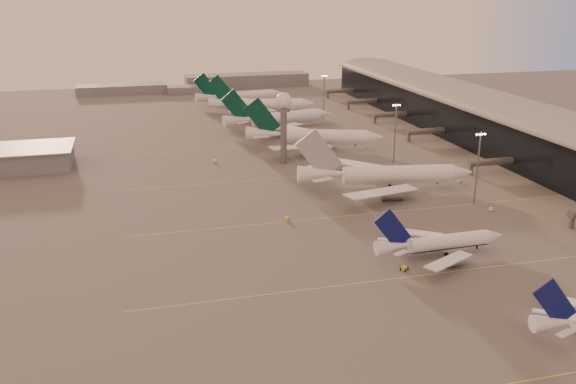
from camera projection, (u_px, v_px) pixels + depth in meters
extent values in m
plane|color=#585656|center=(388.00, 300.00, 142.49)|extent=(700.00, 700.00, 0.00)
cube|color=#D4C64B|center=(480.00, 268.00, 158.82)|extent=(180.00, 0.25, 0.02)
cube|color=#D4C64B|center=(406.00, 210.00, 200.10)|extent=(180.00, 0.25, 0.02)
cube|color=#D4C64B|center=(357.00, 172.00, 241.38)|extent=(180.00, 0.25, 0.02)
cube|color=#D4C64B|center=(319.00, 143.00, 287.25)|extent=(180.00, 0.25, 0.02)
cube|color=black|center=(517.00, 133.00, 266.30)|extent=(36.00, 360.00, 18.00)
cylinder|color=gray|center=(520.00, 113.00, 263.43)|extent=(10.08, 360.00, 10.08)
cube|color=gray|center=(520.00, 113.00, 263.37)|extent=(40.00, 362.00, 0.80)
cube|color=slate|center=(572.00, 221.00, 184.65)|extent=(1.20, 1.20, 4.40)
cylinder|color=slate|center=(494.00, 162.00, 239.51)|extent=(22.00, 2.80, 2.80)
cube|color=slate|center=(471.00, 169.00, 237.86)|extent=(1.20, 1.20, 4.40)
cylinder|color=slate|center=(428.00, 131.00, 290.89)|extent=(22.00, 2.80, 2.80)
cube|color=slate|center=(409.00, 137.00, 289.23)|extent=(1.20, 1.20, 4.40)
cylinder|color=slate|center=(392.00, 114.00, 329.42)|extent=(22.00, 2.80, 2.80)
cube|color=slate|center=(375.00, 119.00, 327.76)|extent=(1.20, 1.20, 4.40)
cylinder|color=slate|center=(364.00, 101.00, 367.95)|extent=(22.00, 2.80, 2.80)
cube|color=slate|center=(348.00, 105.00, 366.30)|extent=(1.20, 1.20, 4.40)
cylinder|color=slate|center=(342.00, 91.00, 404.64)|extent=(22.00, 2.80, 2.80)
cube|color=slate|center=(328.00, 95.00, 402.99)|extent=(1.20, 1.20, 4.40)
cylinder|color=slate|center=(284.00, 138.00, 250.27)|extent=(2.60, 2.60, 22.00)
cylinder|color=slate|center=(284.00, 110.00, 246.60)|extent=(5.20, 5.20, 1.20)
sphere|color=white|center=(284.00, 100.00, 245.36)|extent=(6.40, 6.40, 6.40)
cylinder|color=slate|center=(284.00, 91.00, 244.18)|extent=(0.16, 0.16, 2.00)
cylinder|color=slate|center=(477.00, 169.00, 202.08)|extent=(0.56, 0.56, 25.00)
cube|color=slate|center=(481.00, 133.00, 198.26)|extent=(3.60, 0.25, 0.25)
sphere|color=#FFEABF|center=(477.00, 135.00, 198.03)|extent=(0.56, 0.56, 0.56)
sphere|color=#FFEABF|center=(480.00, 134.00, 198.27)|extent=(0.56, 0.56, 0.56)
sphere|color=#FFEABF|center=(482.00, 134.00, 198.51)|extent=(0.56, 0.56, 0.56)
sphere|color=#FFEABF|center=(485.00, 134.00, 198.75)|extent=(0.56, 0.56, 0.56)
cylinder|color=slate|center=(395.00, 133.00, 251.35)|extent=(0.56, 0.56, 25.00)
cube|color=slate|center=(397.00, 104.00, 247.52)|extent=(3.60, 0.25, 0.25)
sphere|color=#FFEABF|center=(393.00, 105.00, 247.29)|extent=(0.56, 0.56, 0.56)
sphere|color=#FFEABF|center=(396.00, 105.00, 247.53)|extent=(0.56, 0.56, 0.56)
sphere|color=#FFEABF|center=(398.00, 105.00, 247.77)|extent=(0.56, 0.56, 0.56)
sphere|color=#FFEABF|center=(400.00, 105.00, 248.01)|extent=(0.56, 0.56, 0.56)
cylinder|color=slate|center=(324.00, 97.00, 333.44)|extent=(0.56, 0.56, 25.00)
cube|color=slate|center=(324.00, 75.00, 329.61)|extent=(3.60, 0.25, 0.25)
sphere|color=#FFEABF|center=(322.00, 76.00, 329.38)|extent=(0.56, 0.56, 0.56)
sphere|color=#FFEABF|center=(323.00, 76.00, 329.62)|extent=(0.56, 0.56, 0.56)
sphere|color=#FFEABF|center=(325.00, 76.00, 329.86)|extent=(0.56, 0.56, 0.56)
sphere|color=#FFEABF|center=(327.00, 76.00, 330.10)|extent=(0.56, 0.56, 0.56)
cube|color=slate|center=(122.00, 89.00, 420.79)|extent=(60.00, 18.00, 6.00)
cube|color=slate|center=(247.00, 80.00, 450.96)|extent=(90.00, 20.00, 9.00)
cube|color=slate|center=(196.00, 89.00, 423.70)|extent=(40.00, 15.00, 5.00)
cone|color=white|center=(553.00, 325.00, 125.49)|extent=(9.65, 4.96, 3.75)
cube|color=white|center=(574.00, 305.00, 135.68)|extent=(15.09, 12.30, 1.18)
cube|color=#0B125E|center=(554.00, 305.00, 123.96)|extent=(10.24, 1.73, 11.17)
cube|color=white|center=(565.00, 335.00, 121.45)|extent=(4.55, 2.85, 0.25)
cube|color=white|center=(543.00, 314.00, 129.47)|extent=(4.43, 3.70, 0.25)
cylinder|color=white|center=(449.00, 243.00, 166.25)|extent=(23.58, 4.58, 4.00)
cylinder|color=#0B125E|center=(449.00, 246.00, 166.54)|extent=(23.08, 3.45, 2.88)
cone|color=white|center=(494.00, 238.00, 169.91)|extent=(4.64, 4.11, 4.00)
cone|color=white|center=(393.00, 248.00, 161.74)|extent=(9.95, 4.24, 4.00)
cube|color=white|center=(448.00, 263.00, 156.00)|extent=(16.73, 11.77, 1.26)
cylinder|color=slate|center=(453.00, 264.00, 159.45)|extent=(4.61, 2.71, 2.60)
cube|color=slate|center=(453.00, 260.00, 159.09)|extent=(0.32, 0.27, 1.60)
cube|color=white|center=(413.00, 234.00, 173.94)|extent=(16.96, 11.12, 1.26)
cylinder|color=slate|center=(425.00, 242.00, 173.15)|extent=(4.61, 2.71, 2.60)
cube|color=slate|center=(426.00, 239.00, 172.79)|extent=(0.32, 0.27, 1.60)
cube|color=#0B125E|center=(393.00, 231.00, 160.04)|extent=(10.98, 0.64, 11.92)
cube|color=white|center=(401.00, 255.00, 157.58)|extent=(4.82, 3.61, 0.26)
cube|color=white|center=(386.00, 241.00, 165.86)|extent=(4.84, 3.44, 0.26)
cylinder|color=black|center=(477.00, 249.00, 169.45)|extent=(0.53, 0.53, 1.05)
cylinder|color=black|center=(438.00, 250.00, 168.72)|extent=(1.17, 0.55, 1.16)
cylinder|color=black|center=(446.00, 256.00, 164.50)|extent=(1.17, 0.55, 1.16)
cylinder|color=white|center=(397.00, 177.00, 220.42)|extent=(39.98, 12.91, 6.17)
cylinder|color=white|center=(397.00, 181.00, 220.87)|extent=(38.90, 11.07, 4.44)
cone|color=white|center=(461.00, 176.00, 222.22)|extent=(8.60, 7.40, 6.17)
cone|color=white|center=(321.00, 177.00, 218.04)|extent=(17.39, 8.94, 6.17)
cube|color=white|center=(381.00, 196.00, 204.51)|extent=(29.00, 15.03, 1.83)
cylinder|color=slate|center=(392.00, 198.00, 209.34)|extent=(8.23, 5.27, 4.01)
cube|color=slate|center=(392.00, 194.00, 208.89)|extent=(0.34, 0.30, 2.47)
cube|color=white|center=(362.00, 168.00, 235.55)|extent=(26.40, 22.62, 1.83)
cylinder|color=slate|center=(376.00, 177.00, 233.05)|extent=(8.23, 5.27, 4.01)
cube|color=slate|center=(376.00, 173.00, 232.59)|extent=(0.34, 0.30, 2.47)
cube|color=#A2A5A9|center=(319.00, 158.00, 215.65)|extent=(16.91, 3.30, 18.32)
cube|color=white|center=(323.00, 183.00, 210.74)|extent=(8.14, 4.87, 0.25)
cube|color=white|center=(317.00, 171.00, 225.19)|extent=(7.87, 6.81, 0.25)
cylinder|color=black|center=(437.00, 186.00, 222.78)|extent=(0.50, 0.50, 1.00)
cylinder|color=black|center=(387.00, 186.00, 223.44)|extent=(1.16, 0.68, 1.10)
cylinder|color=black|center=(390.00, 189.00, 219.30)|extent=(1.16, 0.68, 1.10)
cylinder|color=white|center=(323.00, 139.00, 276.20)|extent=(38.28, 18.16, 6.18)
cylinder|color=white|center=(323.00, 142.00, 276.64)|extent=(37.00, 16.27, 4.45)
cone|color=white|center=(374.00, 140.00, 274.63)|extent=(9.01, 8.24, 6.18)
cone|color=white|center=(264.00, 136.00, 277.82)|extent=(17.21, 11.01, 6.18)
cube|color=white|center=(301.00, 150.00, 261.95)|extent=(28.50, 10.85, 1.83)
cylinder|color=slate|center=(312.00, 153.00, 266.04)|extent=(8.32, 6.19, 4.02)
cube|color=slate|center=(312.00, 150.00, 265.57)|extent=(0.39, 0.36, 2.47)
cube|color=white|center=(304.00, 133.00, 292.43)|extent=(23.77, 24.68, 1.83)
cylinder|color=slate|center=(314.00, 140.00, 289.32)|extent=(8.32, 6.19, 4.02)
cube|color=slate|center=(314.00, 137.00, 288.85)|extent=(0.39, 0.36, 2.47)
cube|color=#06362C|center=(262.00, 120.00, 275.52)|extent=(16.23, 5.81, 18.29)
cube|color=white|center=(261.00, 140.00, 270.77)|extent=(7.71, 3.70, 0.27)
cube|color=white|center=(265.00, 132.00, 284.80)|extent=(7.23, 7.20, 0.27)
cylinder|color=black|center=(355.00, 148.00, 276.42)|extent=(0.53, 0.53, 1.07)
cylinder|color=black|center=(317.00, 146.00, 279.83)|extent=(1.28, 0.88, 1.17)
cylinder|color=black|center=(316.00, 148.00, 275.40)|extent=(1.28, 0.88, 1.17)
cylinder|color=white|center=(286.00, 119.00, 317.63)|extent=(37.55, 12.35, 5.98)
cylinder|color=white|center=(286.00, 122.00, 318.06)|extent=(36.53, 10.57, 4.31)
cone|color=white|center=(323.00, 116.00, 326.36)|extent=(8.11, 7.14, 5.98)
cone|color=white|center=(238.00, 122.00, 307.00)|extent=(16.35, 8.60, 5.98)
cube|color=white|center=(282.00, 129.00, 300.92)|extent=(25.04, 21.50, 1.77)
cylinder|color=slate|center=(287.00, 131.00, 306.67)|extent=(7.74, 5.08, 3.89)
cube|color=slate|center=(287.00, 129.00, 306.22)|extent=(0.35, 0.31, 2.39)
cube|color=white|center=(259.00, 117.00, 327.80)|extent=(27.53, 14.23, 1.77)
cylinder|color=slate|center=(269.00, 122.00, 327.19)|extent=(7.74, 5.08, 3.89)
cube|color=slate|center=(269.00, 120.00, 326.74)|extent=(0.35, 0.31, 2.39)
cube|color=#06362C|center=(237.00, 109.00, 304.42)|extent=(16.26, 3.22, 17.70)
cube|color=white|center=(243.00, 125.00, 300.67)|extent=(7.39, 6.40, 0.26)
cube|color=white|center=(233.00, 120.00, 313.04)|extent=(7.64, 4.56, 0.26)
cylinder|color=black|center=(310.00, 124.00, 324.37)|extent=(0.52, 0.52, 1.03)
cylinder|color=black|center=(279.00, 126.00, 319.57)|extent=(1.21, 0.71, 1.13)
cylinder|color=black|center=(283.00, 128.00, 315.66)|extent=(1.21, 0.71, 1.13)
cylinder|color=white|center=(269.00, 106.00, 353.45)|extent=(38.21, 14.61, 6.10)
cylinder|color=white|center=(269.00, 108.00, 353.89)|extent=(37.08, 12.77, 4.39)
cone|color=white|center=(308.00, 106.00, 353.94)|extent=(8.52, 7.61, 6.10)
cone|color=white|center=(223.00, 105.00, 352.62)|extent=(16.83, 9.57, 6.10)
cube|color=white|center=(252.00, 113.00, 338.52)|extent=(28.17, 13.14, 1.81)
cylinder|color=slate|center=(261.00, 116.00, 342.98)|extent=(8.03, 5.54, 3.96)
cube|color=slate|center=(261.00, 114.00, 342.52)|extent=(0.37, 0.33, 2.44)
cube|color=white|center=(254.00, 103.00, 368.66)|extent=(24.84, 22.89, 1.81)
cylinder|color=slate|center=(262.00, 108.00, 366.00)|extent=(8.03, 5.54, 3.96)
cube|color=slate|center=(261.00, 106.00, 365.54)|extent=(0.37, 0.33, 2.44)
cube|color=#06362C|center=(221.00, 92.00, 350.29)|extent=(16.42, 4.20, 18.05)
cube|color=white|center=(221.00, 107.00, 345.63)|extent=(7.74, 4.29, 0.26)
cube|color=white|center=(223.00, 102.00, 359.50)|extent=(7.40, 6.76, 0.26)
cylinder|color=black|center=(294.00, 112.00, 354.97)|extent=(0.53, 0.53, 1.05)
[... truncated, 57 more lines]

